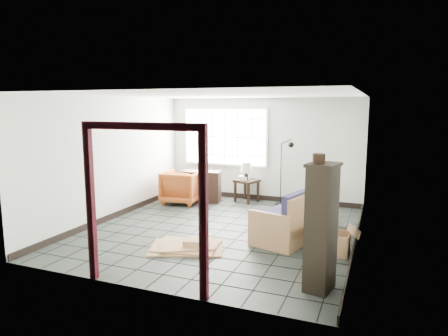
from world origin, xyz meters
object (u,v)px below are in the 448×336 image
at_px(armchair, 182,185).
at_px(side_table, 247,184).
at_px(tall_shelf, 321,227).
at_px(futon_sofa, 300,217).

relative_size(armchair, side_table, 1.37).
relative_size(armchair, tall_shelf, 0.53).
height_order(armchair, tall_shelf, tall_shelf).
bearing_deg(tall_shelf, futon_sofa, 119.64).
relative_size(futon_sofa, side_table, 3.45).
xyz_separation_m(armchair, side_table, (1.46, 0.71, 0.02)).
bearing_deg(side_table, armchair, -154.08).
bearing_deg(side_table, futon_sofa, -50.62).
xyz_separation_m(side_table, tall_shelf, (2.44, -4.30, 0.39)).
bearing_deg(futon_sofa, tall_shelf, -57.40).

